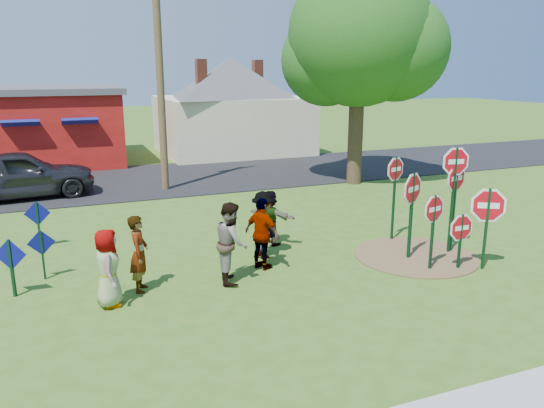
{
  "coord_description": "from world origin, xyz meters",
  "views": [
    {
      "loc": [
        -3.94,
        -11.84,
        4.82
      ],
      "look_at": [
        1.4,
        1.47,
        1.13
      ],
      "focal_mm": 35.0,
      "sensor_mm": 36.0,
      "label": 1
    }
  ],
  "objects": [
    {
      "name": "ground",
      "position": [
        0.0,
        0.0,
        0.0
      ],
      "size": [
        120.0,
        120.0,
        0.0
      ],
      "primitive_type": "plane",
      "color": "#375F1B",
      "rests_on": "ground"
    },
    {
      "name": "road",
      "position": [
        0.0,
        11.5,
        0.02
      ],
      "size": [
        120.0,
        7.5,
        0.04
      ],
      "primitive_type": "cube",
      "color": "black",
      "rests_on": "ground"
    },
    {
      "name": "dirt_patch",
      "position": [
        4.5,
        -1.0,
        0.01
      ],
      "size": [
        3.2,
        3.2,
        0.03
      ],
      "primitive_type": "cylinder",
      "color": "brown",
      "rests_on": "ground"
    },
    {
      "name": "red_building",
      "position": [
        -5.5,
        17.99,
        1.97
      ],
      "size": [
        9.4,
        7.69,
        3.9
      ],
      "color": "maroon",
      "rests_on": "ground"
    },
    {
      "name": "cream_house",
      "position": [
        5.5,
        18.0,
        2.92
      ],
      "size": [
        9.4,
        9.4,
        6.5
      ],
      "color": "beige",
      "rests_on": "ground"
    },
    {
      "name": "stop_sign_a",
      "position": [
        4.24,
        -1.91,
        1.38
      ],
      "size": [
        0.91,
        0.24,
        2.01
      ],
      "rotation": [
        0.0,
        0.0,
        0.25
      ],
      "color": "#0E341C",
      "rests_on": "ground"
    },
    {
      "name": "stop_sign_b",
      "position": [
        4.72,
        0.42,
        1.84
      ],
      "size": [
        0.88,
        0.3,
        2.54
      ],
      "rotation": [
        0.0,
        0.0,
        0.31
      ],
      "color": "#0E341C",
      "rests_on": "ground"
    },
    {
      "name": "stop_sign_c",
      "position": [
        5.5,
        -1.08,
        2.12
      ],
      "size": [
        1.01,
        0.17,
        2.99
      ],
      "rotation": [
        0.0,
        0.0,
        -0.15
      ],
      "color": "#0E341C",
      "rests_on": "ground"
    },
    {
      "name": "stop_sign_d",
      "position": [
        5.61,
        -1.03,
        1.82
      ],
      "size": [
        0.95,
        0.26,
        2.52
      ],
      "rotation": [
        0.0,
        0.0,
        0.26
      ],
      "color": "#0E341C",
      "rests_on": "ground"
    },
    {
      "name": "stop_sign_e",
      "position": [
        4.92,
        -2.13,
        0.98
      ],
      "size": [
        0.93,
        0.06,
        1.52
      ],
      "rotation": [
        0.0,
        0.0,
        0.01
      ],
      "color": "#0E341C",
      "rests_on": "ground"
    },
    {
      "name": "stop_sign_f",
      "position": [
        5.49,
        -2.35,
        1.5
      ],
      "size": [
        0.99,
        0.61,
        2.19
      ],
      "rotation": [
        0.0,
        0.0,
        -0.54
      ],
      "color": "#0E341C",
      "rests_on": "ground"
    },
    {
      "name": "stop_sign_g",
      "position": [
        4.23,
        -1.06,
        1.66
      ],
      "size": [
        1.01,
        0.48,
        2.41
      ],
      "rotation": [
        0.0,
        0.0,
        0.43
      ],
      "color": "#0E341C",
      "rests_on": "ground"
    },
    {
      "name": "blue_diamond_b",
      "position": [
        -5.15,
        0.15,
        0.81
      ],
      "size": [
        0.66,
        0.29,
        1.31
      ],
      "rotation": [
        0.0,
        0.0,
        -0.4
      ],
      "color": "#0E341C",
      "rests_on": "ground"
    },
    {
      "name": "blue_diamond_c",
      "position": [
        -4.56,
        0.96,
        0.75
      ],
      "size": [
        0.62,
        0.06,
        1.21
      ],
      "rotation": [
        0.0,
        0.0,
        0.05
      ],
      "color": "#0E341C",
      "rests_on": "ground"
    },
    {
      "name": "blue_diamond_d",
      "position": [
        -4.7,
        3.42,
        0.82
      ],
      "size": [
        0.68,
        0.09,
        1.33
      ],
      "rotation": [
        0.0,
        0.0,
        -0.11
      ],
      "color": "#0E341C",
      "rests_on": "ground"
    },
    {
      "name": "person_a",
      "position": [
        -3.27,
        -1.09,
        0.83
      ],
      "size": [
        0.56,
        0.83,
        1.66
      ],
      "primitive_type": "imported",
      "rotation": [
        0.0,
        0.0,
        1.53
      ],
      "color": "#495A91",
      "rests_on": "ground"
    },
    {
      "name": "person_b",
      "position": [
        -2.55,
        -0.54,
        0.87
      ],
      "size": [
        0.58,
        0.72,
        1.73
      ],
      "primitive_type": "imported",
      "rotation": [
        0.0,
        0.0,
        1.28
      ],
      "color": "#237C64",
      "rests_on": "ground"
    },
    {
      "name": "person_c",
      "position": [
        -0.5,
        -0.78,
        0.95
      ],
      "size": [
        0.89,
        1.05,
        1.89
      ],
      "primitive_type": "imported",
      "rotation": [
        0.0,
        0.0,
        1.36
      ],
      "color": "brown",
      "rests_on": "ground"
    },
    {
      "name": "person_d",
      "position": [
        0.77,
        0.47,
        0.88
      ],
      "size": [
        0.71,
        1.17,
        1.76
      ],
      "primitive_type": "imported",
      "rotation": [
        0.0,
        0.0,
        1.62
      ],
      "color": "#37373C",
      "rests_on": "ground"
    },
    {
      "name": "person_e",
      "position": [
        0.43,
        -0.32,
        0.9
      ],
      "size": [
        0.9,
        1.13,
        1.79
      ],
      "primitive_type": "imported",
      "rotation": [
        0.0,
        0.0,
        2.08
      ],
      "color": "#512C5C",
      "rests_on": "ground"
    },
    {
      "name": "person_f",
      "position": [
        1.29,
        1.35,
        0.78
      ],
      "size": [
        1.21,
        1.45,
        1.56
      ],
      "primitive_type": "imported",
      "rotation": [
        0.0,
        0.0,
        2.19
      ],
      "color": "#1A4F30",
      "rests_on": "ground"
    },
    {
      "name": "suv",
      "position": [
        -5.52,
        9.83,
        0.96
      ],
      "size": [
        5.62,
        2.8,
        1.84
      ],
      "primitive_type": "imported",
      "rotation": [
        0.0,
        0.0,
        1.69
      ],
      "color": "#2B2B30",
      "rests_on": "road"
    },
    {
      "name": "utility_pole",
      "position": [
        -0.12,
        9.32,
        4.95
      ],
      "size": [
        2.2,
        0.93,
        9.41
      ],
      "rotation": [
        0.0,
        0.0,
        0.36
      ],
      "color": "#4C3823",
      "rests_on": "ground"
    },
    {
      "name": "leafy_tree",
      "position": [
        7.82,
        7.61,
        5.82
      ],
      "size": [
        6.37,
        5.81,
        9.05
      ],
      "color": "#382819",
      "rests_on": "ground"
    }
  ]
}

